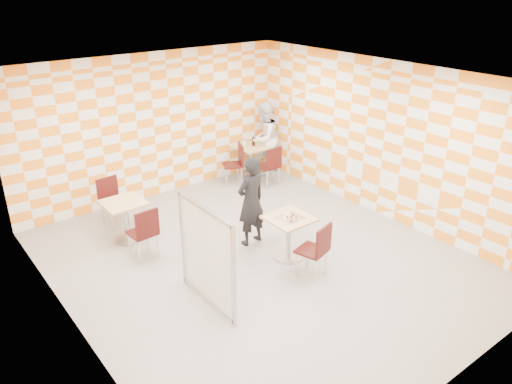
% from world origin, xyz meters
% --- Properties ---
extents(room_shell, '(7.00, 7.00, 7.00)m').
position_xyz_m(room_shell, '(0.00, 0.54, 1.50)').
color(room_shell, '#969691').
rests_on(room_shell, ground).
extents(main_table, '(0.70, 0.70, 0.75)m').
position_xyz_m(main_table, '(0.45, -0.23, 0.51)').
color(main_table, tan).
rests_on(main_table, ground).
extents(second_table, '(0.70, 0.70, 0.75)m').
position_xyz_m(second_table, '(2.16, 3.05, 0.51)').
color(second_table, tan).
rests_on(second_table, ground).
extents(empty_table, '(0.70, 0.70, 0.75)m').
position_xyz_m(empty_table, '(-1.43, 2.00, 0.51)').
color(empty_table, tan).
rests_on(empty_table, ground).
extents(chair_main_front, '(0.52, 0.53, 0.92)m').
position_xyz_m(chair_main_front, '(0.40, -0.95, 0.54)').
color(chair_main_front, '#380D0B').
rests_on(chair_main_front, ground).
extents(chair_second_front, '(0.43, 0.44, 0.92)m').
position_xyz_m(chair_second_front, '(2.17, 2.33, 0.54)').
color(chair_second_front, '#380D0B').
rests_on(chair_second_front, ground).
extents(chair_second_side, '(0.56, 0.56, 0.92)m').
position_xyz_m(chair_second_side, '(1.66, 2.93, 0.54)').
color(chair_second_side, '#380D0B').
rests_on(chair_second_side, ground).
extents(chair_empty_near, '(0.45, 0.46, 0.92)m').
position_xyz_m(chair_empty_near, '(-1.44, 1.19, 0.54)').
color(chair_empty_near, '#380D0B').
rests_on(chair_empty_near, ground).
extents(chair_empty_far, '(0.46, 0.47, 0.92)m').
position_xyz_m(chair_empty_far, '(-1.37, 2.74, 0.54)').
color(chair_empty_far, '#380D0B').
rests_on(chair_empty_far, ground).
extents(partition, '(0.08, 1.38, 1.55)m').
position_xyz_m(partition, '(-1.30, -0.49, 0.79)').
color(partition, white).
rests_on(partition, ground).
extents(man_dark, '(0.62, 0.44, 1.61)m').
position_xyz_m(man_dark, '(0.27, 0.56, 0.80)').
color(man_dark, black).
rests_on(man_dark, ground).
extents(man_white, '(1.02, 0.91, 1.72)m').
position_xyz_m(man_white, '(2.55, 3.05, 0.86)').
color(man_white, white).
rests_on(man_white, ground).
extents(pizza_on_foil, '(0.40, 0.40, 0.04)m').
position_xyz_m(pizza_on_foil, '(0.45, -0.25, 0.77)').
color(pizza_on_foil, silver).
rests_on(pizza_on_foil, main_table).
extents(sport_bottle, '(0.06, 0.06, 0.20)m').
position_xyz_m(sport_bottle, '(2.01, 3.12, 0.84)').
color(sport_bottle, white).
rests_on(sport_bottle, second_table).
extents(soda_bottle, '(0.07, 0.07, 0.23)m').
position_xyz_m(soda_bottle, '(2.25, 3.06, 0.85)').
color(soda_bottle, black).
rests_on(soda_bottle, second_table).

